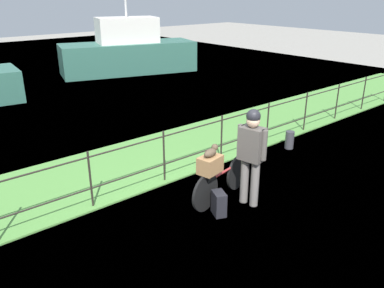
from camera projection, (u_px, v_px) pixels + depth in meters
name	position (u px, v px, depth m)	size (l,w,h in m)	color
ground_plane	(232.00, 221.00, 6.22)	(60.00, 60.00, 0.00)	gray
grass_strip	(135.00, 163.00, 8.26)	(27.00, 2.40, 0.03)	#569342
harbor_water	(6.00, 88.00, 14.63)	(30.00, 30.00, 0.00)	#60849E
iron_fence	(164.00, 153.00, 7.29)	(18.04, 0.04, 1.02)	#28231E
bicycle_main	(222.00, 181.00, 6.74)	(1.61, 0.37, 0.65)	black
wooden_crate	(210.00, 165.00, 6.32)	(0.40, 0.27, 0.28)	olive
terrier_dog	(211.00, 152.00, 6.26)	(0.32, 0.19, 0.18)	#4C3D2D
cyclist_person	(251.00, 149.00, 6.36)	(0.33, 0.53, 1.68)	slate
backpack_on_paving	(219.00, 203.00, 6.32)	(0.28, 0.18, 0.40)	black
mooring_bollard	(290.00, 140.00, 9.00)	(0.20, 0.20, 0.41)	#38383D
moored_boat_near	(128.00, 52.00, 17.20)	(6.09, 3.48, 3.97)	#336656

